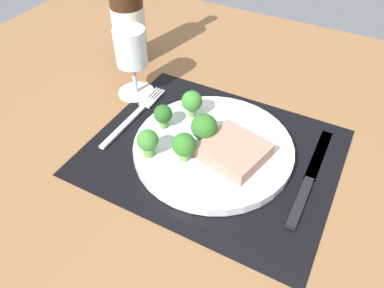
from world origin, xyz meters
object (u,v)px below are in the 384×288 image
(plate, at_px, (213,148))
(steak, at_px, (234,151))
(wine_bottle, at_px, (128,16))
(fork, at_px, (135,115))
(wine_glass, at_px, (131,53))
(knife, at_px, (308,182))

(plate, height_order, steak, steak)
(steak, bearing_deg, wine_bottle, 149.51)
(fork, xyz_separation_m, wine_glass, (-0.04, 0.07, 0.08))
(wine_bottle, bearing_deg, fork, -54.58)
(steak, height_order, fork, steak)
(fork, height_order, wine_glass, wine_glass)
(steak, xyz_separation_m, knife, (0.12, 0.02, -0.03))
(fork, height_order, wine_bottle, wine_bottle)
(knife, relative_size, wine_glass, 1.69)
(wine_bottle, bearing_deg, wine_glass, -52.65)
(steak, height_order, wine_bottle, wine_bottle)
(plate, relative_size, wine_glass, 1.95)
(knife, bearing_deg, wine_bottle, 155.19)
(steak, distance_m, knife, 0.12)
(fork, relative_size, wine_glass, 1.41)
(plate, distance_m, fork, 0.17)
(plate, xyz_separation_m, fork, (-0.17, 0.01, -0.01))
(knife, height_order, wine_bottle, wine_bottle)
(wine_bottle, height_order, wine_glass, wine_bottle)
(plate, bearing_deg, knife, 1.90)
(steak, bearing_deg, knife, 7.70)
(plate, height_order, fork, plate)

